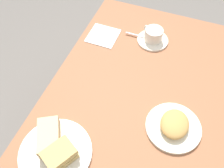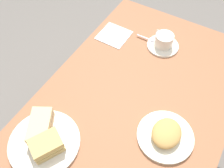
{
  "view_description": "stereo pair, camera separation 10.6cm",
  "coord_description": "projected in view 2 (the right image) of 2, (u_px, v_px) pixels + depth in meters",
  "views": [
    {
      "loc": [
        0.54,
        0.11,
        1.63
      ],
      "look_at": [
        -0.05,
        -0.12,
        0.78
      ],
      "focal_mm": 39.14,
      "sensor_mm": 36.0,
      "label": 1
    },
    {
      "loc": [
        0.49,
        0.2,
        1.63
      ],
      "look_at": [
        -0.05,
        -0.12,
        0.78
      ],
      "focal_mm": 39.14,
      "sensor_mm": 36.0,
      "label": 2
    }
  ],
  "objects": [
    {
      "name": "side_food_pile",
      "position": [
        167.0,
        133.0,
        0.92
      ],
      "size": [
        0.13,
        0.11,
        0.04
      ],
      "primitive_type": "ellipsoid",
      "color": "tan",
      "rests_on": "side_plate"
    },
    {
      "name": "sandwich_back",
      "position": [
        41.0,
        126.0,
        0.93
      ],
      "size": [
        0.16,
        0.14,
        0.06
      ],
      "color": "tan",
      "rests_on": "sandwich_plate"
    },
    {
      "name": "side_plate",
      "position": [
        165.0,
        136.0,
        0.94
      ],
      "size": [
        0.22,
        0.22,
        0.01
      ],
      "primitive_type": "cylinder",
      "color": "beige",
      "rests_on": "dining_table"
    },
    {
      "name": "coffee_cup",
      "position": [
        164.0,
        40.0,
        1.2
      ],
      "size": [
        0.09,
        0.11,
        0.06
      ],
      "color": "beige",
      "rests_on": "coffee_saucer"
    },
    {
      "name": "dining_table",
      "position": [
        129.0,
        118.0,
        1.1
      ],
      "size": [
        1.31,
        0.78,
        0.75
      ],
      "color": "#955B3A",
      "rests_on": "ground_plane"
    },
    {
      "name": "spoon",
      "position": [
        149.0,
        39.0,
        1.25
      ],
      "size": [
        0.02,
        0.1,
        0.01
      ],
      "color": "silver",
      "rests_on": "coffee_saucer"
    },
    {
      "name": "sandwich_front",
      "position": [
        47.0,
        145.0,
        0.88
      ],
      "size": [
        0.14,
        0.12,
        0.06
      ],
      "color": "tan",
      "rests_on": "sandwich_plate"
    },
    {
      "name": "sandwich_plate",
      "position": [
        45.0,
        142.0,
        0.92
      ],
      "size": [
        0.27,
        0.27,
        0.01
      ],
      "primitive_type": "cylinder",
      "color": "beige",
      "rests_on": "dining_table"
    },
    {
      "name": "coffee_saucer",
      "position": [
        163.0,
        46.0,
        1.23
      ],
      "size": [
        0.16,
        0.16,
        0.01
      ],
      "primitive_type": "cylinder",
      "color": "beige",
      "rests_on": "dining_table"
    },
    {
      "name": "ground_plane",
      "position": [
        123.0,
        164.0,
        1.63
      ],
      "size": [
        6.0,
        6.0,
        0.0
      ],
      "primitive_type": "plane",
      "color": "#6A635B"
    },
    {
      "name": "napkin",
      "position": [
        114.0,
        35.0,
        1.28
      ],
      "size": [
        0.15,
        0.15,
        0.0
      ],
      "primitive_type": "cube",
      "rotation": [
        0.0,
        0.0,
        -0.01
      ],
      "color": "white",
      "rests_on": "dining_table"
    }
  ]
}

